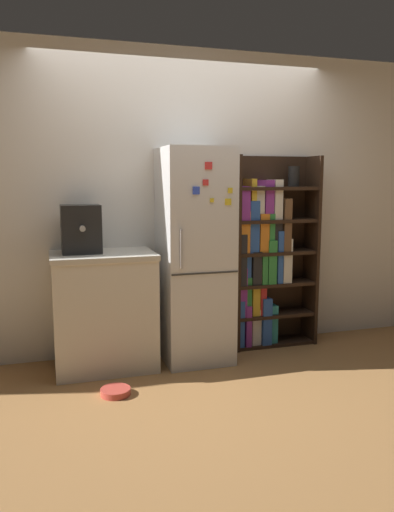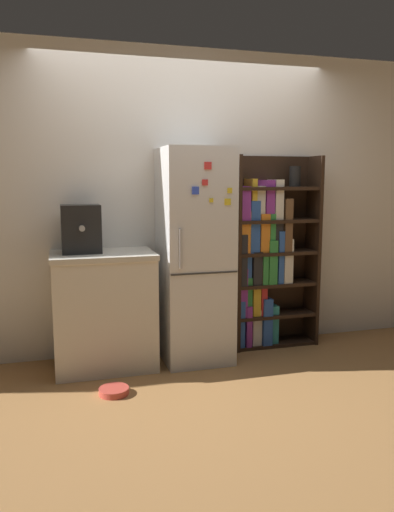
% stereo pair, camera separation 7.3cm
% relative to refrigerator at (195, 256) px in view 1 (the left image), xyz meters
% --- Properties ---
extents(ground_plane, '(16.00, 16.00, 0.00)m').
position_rel_refrigerator_xyz_m(ground_plane, '(0.00, -0.16, -0.88)').
color(ground_plane, '#A87542').
extents(wall_back, '(8.00, 0.05, 2.60)m').
position_rel_refrigerator_xyz_m(wall_back, '(0.00, 0.31, 0.42)').
color(wall_back, white).
rests_on(wall_back, ground_plane).
extents(refrigerator, '(0.55, 0.60, 1.76)m').
position_rel_refrigerator_xyz_m(refrigerator, '(0.00, 0.00, 0.00)').
color(refrigerator, silver).
rests_on(refrigerator, ground_plane).
extents(bookshelf, '(0.79, 0.28, 1.71)m').
position_rel_refrigerator_xyz_m(bookshelf, '(0.70, 0.17, -0.07)').
color(bookshelf, black).
rests_on(bookshelf, ground_plane).
extents(kitchen_counter, '(0.81, 0.57, 0.94)m').
position_rel_refrigerator_xyz_m(kitchen_counter, '(-0.75, 0.01, -0.41)').
color(kitchen_counter, silver).
rests_on(kitchen_counter, ground_plane).
extents(espresso_machine, '(0.30, 0.31, 0.38)m').
position_rel_refrigerator_xyz_m(espresso_machine, '(-0.91, 0.05, 0.24)').
color(espresso_machine, black).
rests_on(espresso_machine, kitchen_counter).
extents(pet_bowl, '(0.21, 0.21, 0.05)m').
position_rel_refrigerator_xyz_m(pet_bowl, '(-0.75, -0.55, -0.85)').
color(pet_bowl, '#D84C3F').
rests_on(pet_bowl, ground_plane).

